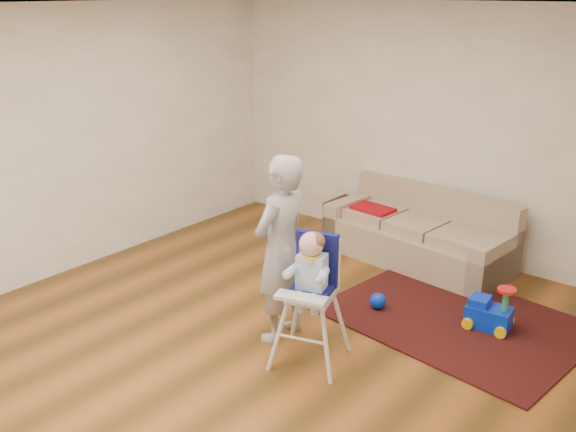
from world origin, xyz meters
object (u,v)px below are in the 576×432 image
Objects in this scene: high_chair at (311,300)px; adult at (281,250)px; toy_ball at (378,301)px; ride_on_toy at (490,306)px; side_table at (349,221)px; sofa at (418,229)px.

high_chair is 0.69× the size of adult.
ride_on_toy is at bearing 18.49° from toy_ball.
toy_ball is at bearing 73.52° from high_chair.
ride_on_toy is (2.13, -1.00, -0.01)m from side_table.
adult is at bearing -88.08° from sofa.
sofa is 1.28m from toy_ball.
high_chair is (0.29, -2.28, 0.15)m from sofa.
side_table reaches higher than ride_on_toy.
adult reaches higher than side_table.
side_table is at bearing 179.58° from sofa.
ride_on_toy is (1.20, -0.90, -0.16)m from sofa.
ride_on_toy is 1.68m from high_chair.
sofa is at bearing 175.45° from adult.
high_chair reaches higher than sofa.
toy_ball is 0.09× the size of adult.
ride_on_toy is 0.37× the size of high_chair.
side_table is (-0.94, 0.10, -0.15)m from sofa.
ride_on_toy is 0.25× the size of adult.
high_chair is 0.52m from adult.
adult is at bearing -113.20° from toy_ball.
ride_on_toy is 1.90m from adult.
side_table is at bearing -161.18° from adult.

